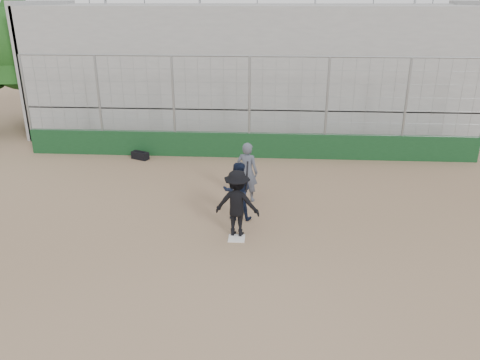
# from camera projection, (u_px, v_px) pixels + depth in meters

# --- Properties ---
(ground) EXTENTS (90.00, 90.00, 0.00)m
(ground) POSITION_uv_depth(u_px,v_px,m) (237.00, 239.00, 12.54)
(ground) COLOR brown
(ground) RESTS_ON ground
(home_plate) EXTENTS (0.44, 0.44, 0.02)m
(home_plate) POSITION_uv_depth(u_px,v_px,m) (237.00, 238.00, 12.54)
(home_plate) COLOR white
(home_plate) RESTS_ON ground
(backstop) EXTENTS (18.10, 0.25, 4.04)m
(backstop) POSITION_uv_depth(u_px,v_px,m) (249.00, 134.00, 18.71)
(backstop) COLOR #113518
(backstop) RESTS_ON ground
(bleachers) EXTENTS (20.25, 6.70, 6.98)m
(bleachers) POSITION_uv_depth(u_px,v_px,m) (254.00, 67.00, 22.60)
(bleachers) COLOR gray
(bleachers) RESTS_ON ground
(tree_left) EXTENTS (4.48, 4.48, 7.00)m
(tree_left) POSITION_uv_depth(u_px,v_px,m) (19.00, 36.00, 21.87)
(tree_left) COLOR #372514
(tree_left) RESTS_ON ground
(batter_at_plate) EXTENTS (1.28, 0.86, 1.99)m
(batter_at_plate) POSITION_uv_depth(u_px,v_px,m) (237.00, 203.00, 12.43)
(batter_at_plate) COLOR black
(batter_at_plate) RESTS_ON ground
(catcher_crouched) EXTENTS (0.88, 0.70, 1.17)m
(catcher_crouched) POSITION_uv_depth(u_px,v_px,m) (238.00, 201.00, 13.46)
(catcher_crouched) COLOR black
(catcher_crouched) RESTS_ON ground
(umpire) EXTENTS (0.81, 0.67, 1.72)m
(umpire) POSITION_uv_depth(u_px,v_px,m) (247.00, 175.00, 14.65)
(umpire) COLOR #484D5B
(umpire) RESTS_ON ground
(equipment_bag) EXTENTS (0.76, 0.57, 0.34)m
(equipment_bag) POSITION_uv_depth(u_px,v_px,m) (140.00, 155.00, 18.74)
(equipment_bag) COLOR black
(equipment_bag) RESTS_ON ground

